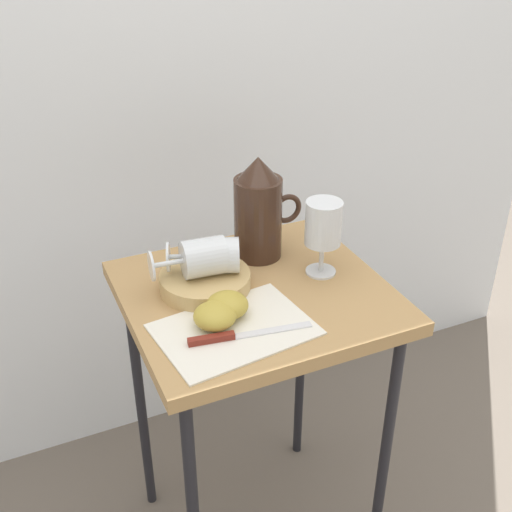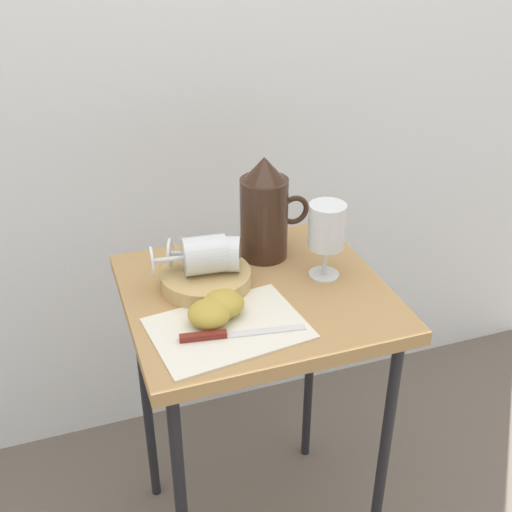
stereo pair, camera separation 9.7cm
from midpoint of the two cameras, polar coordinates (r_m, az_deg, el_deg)
curtain_drape at (r=1.67m, az=-4.20°, el=11.85°), size 2.40×0.03×1.86m
table at (r=1.35m, az=2.07°, el=-5.97°), size 0.52×0.48×0.74m
linen_napkin at (r=1.19m, az=-0.14°, el=-6.45°), size 0.30×0.23×0.00m
basket_tray at (r=1.31m, az=-2.33°, el=-2.08°), size 0.18×0.18×0.03m
pitcher at (r=1.38m, az=2.77°, el=3.44°), size 0.16×0.10×0.23m
wine_glass_upright at (r=1.31m, az=8.37°, el=2.25°), size 0.08×0.08×0.16m
wine_glass_tipped_near at (r=1.29m, az=-1.23°, el=0.15°), size 0.16×0.11×0.07m
wine_glass_tipped_far at (r=1.28m, az=-2.58°, el=0.03°), size 0.16×0.08×0.08m
apple_half_left at (r=1.19m, az=-1.82°, el=-5.16°), size 0.08×0.08×0.04m
apple_half_right at (r=1.22m, az=-0.62°, el=-4.27°), size 0.08×0.08×0.04m
knife at (r=1.17m, az=-0.43°, el=-7.00°), size 0.23×0.05×0.01m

